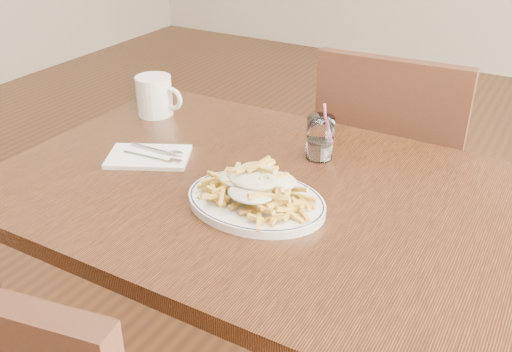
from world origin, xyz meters
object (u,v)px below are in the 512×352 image
Objects in this scene: coffee_mug at (155,96)px; water_glass at (320,141)px; chair_far at (389,174)px; fries_plate at (256,201)px; table at (266,217)px; loaded_fries at (256,182)px.

water_glass is at bearing -2.48° from coffee_mug.
chair_far is at bearing 82.29° from water_glass.
chair_far is 6.54× the size of coffee_mug.
chair_far is 2.87× the size of fries_plate.
table is 0.65m from chair_far.
table is 0.53m from coffee_mug.
fries_plate is 1.21× the size of loaded_fries.
water_glass is (0.04, 0.19, 0.12)m from table.
chair_far is at bearing 83.49° from fries_plate.
chair_far is 0.76m from coffee_mug.
table is 0.23m from water_glass.
loaded_fries is at bearing -30.58° from coffee_mug.
coffee_mug is (-0.57, -0.41, 0.29)m from chair_far.
chair_far is (0.10, 0.62, -0.15)m from table.
loaded_fries is 0.27m from water_glass.
chair_far is 0.76m from loaded_fries.
chair_far is at bearing 83.49° from loaded_fries.
fries_plate is at bearing 63.43° from loaded_fries.
coffee_mug is at bearing 156.05° from table.
loaded_fries is 1.86× the size of water_glass.
loaded_fries is at bearing -94.54° from water_glass.
chair_far is 0.75m from fries_plate.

